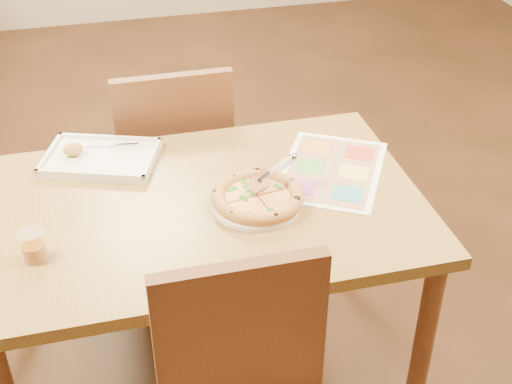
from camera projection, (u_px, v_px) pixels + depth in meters
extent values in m
plane|color=#361B0F|center=(210.00, 371.00, 2.50)|extent=(7.00, 7.00, 0.00)
cube|color=olive|center=(201.00, 209.00, 2.10)|extent=(1.30, 0.85, 0.04)
cylinder|color=brown|center=(20.00, 258.00, 2.48)|extent=(0.06, 0.06, 0.68)
cylinder|color=brown|center=(423.00, 347.00, 2.13)|extent=(0.06, 0.06, 0.68)
cylinder|color=brown|center=(340.00, 210.00, 2.72)|extent=(0.06, 0.06, 0.68)
cube|color=brown|center=(241.00, 337.00, 1.71)|extent=(0.42, 0.04, 0.45)
cube|color=brown|center=(172.00, 160.00, 2.80)|extent=(0.42, 0.42, 0.04)
cube|color=brown|center=(175.00, 133.00, 2.53)|extent=(0.42, 0.04, 0.45)
cylinder|color=white|center=(256.00, 204.00, 2.07)|extent=(0.29, 0.29, 0.01)
cylinder|color=#C98344|center=(258.00, 199.00, 2.08)|extent=(0.26, 0.26, 0.01)
cylinder|color=#DAC676|center=(258.00, 197.00, 2.07)|extent=(0.22, 0.22, 0.01)
torus|color=#C98344|center=(258.00, 196.00, 2.07)|extent=(0.27, 0.27, 0.04)
cylinder|color=silver|center=(260.00, 181.00, 2.06)|extent=(0.08, 0.03, 0.08)
cube|color=silver|center=(277.00, 169.00, 2.07)|extent=(0.12, 0.06, 0.06)
cube|color=silver|center=(101.00, 159.00, 2.28)|extent=(0.41, 0.34, 0.02)
cube|color=silver|center=(100.00, 156.00, 2.27)|extent=(0.17, 0.03, 0.00)
ellipsoid|color=#C98948|center=(73.00, 149.00, 2.27)|extent=(0.07, 0.05, 0.04)
cylinder|color=#8A460A|center=(34.00, 252.00, 1.87)|extent=(0.06, 0.06, 0.05)
cylinder|color=white|center=(33.00, 246.00, 1.86)|extent=(0.07, 0.07, 0.09)
cube|color=white|center=(331.00, 170.00, 2.24)|extent=(0.47, 0.52, 0.00)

